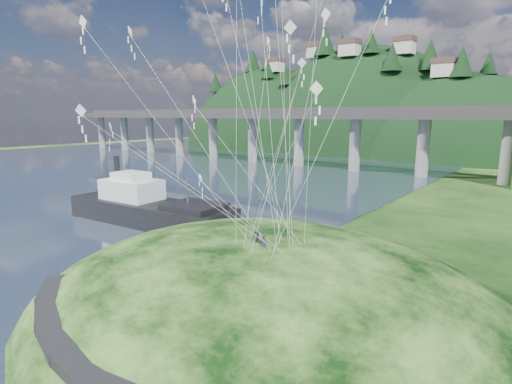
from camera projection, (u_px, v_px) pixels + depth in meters
The scene contains 10 objects.
ground at pixel (169, 285), 31.32m from camera, with size 320.00×320.00×0.00m, color black.
water at pixel (74, 169), 98.15m from camera, with size 240.00×240.00×0.00m, color #2E3D54.
grass_hill at pixel (266, 324), 28.30m from camera, with size 36.00×32.00×13.00m.
footpath at pixel (108, 352), 18.88m from camera, with size 22.29×5.84×0.83m.
bridge at pixel (318, 129), 99.63m from camera, with size 160.00×11.00×15.00m.
far_ridge at pixel (345, 169), 153.50m from camera, with size 153.00×70.00×94.50m.
work_barge at pixel (148, 207), 49.04m from camera, with size 23.33×8.36×7.99m.
wooden_dock at pixel (220, 246), 38.96m from camera, with size 15.75×5.32×1.11m.
kite_flyers at pixel (259, 231), 25.68m from camera, with size 1.63×1.14×1.58m.
kite_swarm at pixel (238, 5), 24.46m from camera, with size 19.93×16.23×20.91m.
Camera 1 is at (23.53, -18.87, 13.11)m, focal length 28.00 mm.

